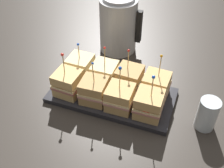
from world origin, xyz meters
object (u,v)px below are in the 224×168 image
sandwich_back_far_left (81,67)px  sandwich_back_far_right (156,86)px  sandwich_front_center_right (120,98)px  sandwich_back_center_right (129,79)px  kettle_steel (118,24)px  sandwich_front_far_right (149,104)px  drinking_glass (207,114)px  serving_platter (112,95)px  sandwich_front_far_left (68,83)px  sandwich_front_center_left (94,90)px  sandwich_back_center_left (105,74)px

sandwich_back_far_left → sandwich_back_far_right: bearing=-1.0°
sandwich_front_center_right → sandwich_back_center_right: (0.00, 0.10, 0.00)m
sandwich_back_far_left → kettle_steel: (0.06, 0.25, 0.06)m
sandwich_back_far_left → sandwich_back_far_right: (0.29, -0.01, 0.00)m
sandwich_back_far_right → kettle_steel: kettle_steel is taller
sandwich_front_far_right → drinking_glass: bearing=8.7°
sandwich_front_far_right → sandwich_front_center_right: bearing=-180.0°
sandwich_front_far_right → drinking_glass: size_ratio=1.52×
sandwich_back_center_right → drinking_glass: 0.29m
serving_platter → sandwich_front_center_right: bearing=-47.2°
sandwich_back_center_right → sandwich_front_far_right: bearing=-45.8°
sandwich_front_far_left → sandwich_back_center_right: sandwich_front_far_left is taller
sandwich_front_center_right → sandwich_back_far_left: bearing=152.0°
sandwich_front_center_left → sandwich_back_far_right: size_ratio=0.95×
sandwich_front_center_right → drinking_glass: sandwich_front_center_right is taller
sandwich_back_center_left → serving_platter: bearing=-46.2°
drinking_glass → kettle_steel: bearing=141.5°
sandwich_back_center_right → drinking_glass: bearing=-14.5°
sandwich_front_center_left → drinking_glass: size_ratio=1.46×
sandwich_front_center_right → sandwich_front_far_right: (0.10, 0.00, 0.00)m
serving_platter → sandwich_front_center_left: sandwich_front_center_left is taller
sandwich_back_center_right → sandwich_back_far_right: sandwich_back_far_right is taller
sandwich_front_center_right → sandwich_back_far_left: 0.22m
serving_platter → sandwich_front_far_left: (-0.15, -0.05, 0.05)m
kettle_steel → sandwich_back_far_right: bearing=-48.4°
sandwich_back_far_left → kettle_steel: 0.27m
sandwich_front_center_right → drinking_glass: bearing=5.7°
serving_platter → sandwich_back_far_left: 0.16m
serving_platter → sandwich_back_far_left: sandwich_back_far_left is taller
sandwich_front_center_right → sandwich_front_far_right: bearing=0.0°
serving_platter → sandwich_back_center_left: bearing=133.8°
sandwich_front_far_left → sandwich_back_center_left: size_ratio=1.09×
drinking_glass → sandwich_front_center_left: bearing=-176.1°
sandwich_front_far_right → sandwich_back_far_left: sandwich_front_far_right is taller
sandwich_back_center_right → sandwich_back_far_right: (0.10, -0.00, 0.00)m
serving_platter → sandwich_back_center_left: (-0.05, 0.05, 0.05)m
drinking_glass → sandwich_back_center_right: bearing=165.5°
sandwich_front_far_left → drinking_glass: bearing=2.9°
kettle_steel → sandwich_front_far_left: bearing=-100.7°
sandwich_back_center_left → sandwich_back_far_right: sandwich_back_far_right is taller
sandwich_front_center_left → sandwich_back_far_left: (-0.10, 0.10, 0.00)m
serving_platter → sandwich_front_far_right: (0.14, -0.05, 0.05)m
sandwich_front_center_left → sandwich_back_far_right: (0.19, 0.09, 0.00)m
sandwich_back_far_right → drinking_glass: (0.18, -0.07, -0.01)m
kettle_steel → sandwich_front_center_right: bearing=-70.0°
sandwich_back_center_left → drinking_glass: 0.38m
sandwich_back_center_left → sandwich_front_center_right: bearing=-46.7°
sandwich_front_center_left → sandwich_front_center_right: (0.09, -0.00, 0.00)m
sandwich_front_far_left → drinking_glass: (0.47, 0.02, -0.01)m
sandwich_front_center_right → sandwich_front_far_right: 0.10m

